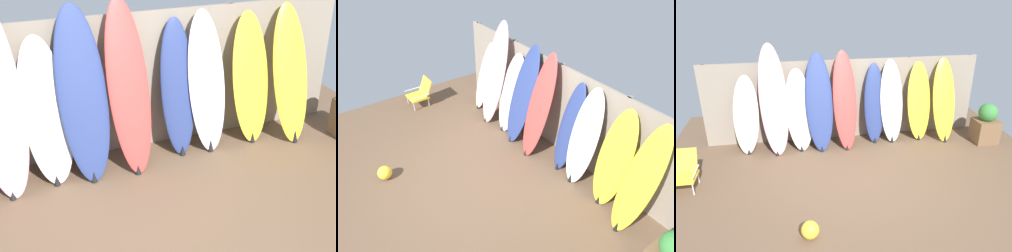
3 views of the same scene
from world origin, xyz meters
The scene contains 13 objects.
ground centered at (0.00, 0.00, 0.00)m, with size 7.68×7.68×0.00m, color brown.
fence_back centered at (0.00, 2.01, 0.90)m, with size 6.08×0.11×1.80m.
surfboard_cream_0 centered at (-2.12, 1.67, 0.79)m, with size 0.58×0.57×1.59m.
surfboard_pink_1 centered at (-1.53, 1.57, 1.11)m, with size 0.65×0.73×2.23m.
surfboard_white_2 centered at (-1.03, 1.64, 0.84)m, with size 0.62×0.62×1.70m.
surfboard_navy_3 centered at (-0.60, 1.61, 0.99)m, with size 0.60×0.71×2.01m.
surfboard_red_4 centered at (-0.06, 1.58, 1.01)m, with size 0.55×0.69×2.04m.
surfboard_navy_5 centered at (0.61, 1.72, 0.86)m, with size 0.46×0.48×1.74m.
surfboard_white_6 centered at (0.99, 1.68, 0.89)m, with size 0.56×0.51×1.80m.
surfboard_yellow_7 centered at (1.63, 1.69, 0.85)m, with size 0.58×0.47×1.73m.
surfboard_yellow_8 centered at (2.18, 1.59, 0.89)m, with size 0.54×0.69×1.80m.
beach_chair centered at (-3.12, 0.44, 0.32)m, with size 0.50×0.57×0.64m.
beach_ball centered at (-1.04, -1.20, 0.13)m, with size 0.26×0.26×0.26m, color yellow.
Camera 2 is at (3.80, -1.96, 4.26)m, focal length 35.00 mm.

